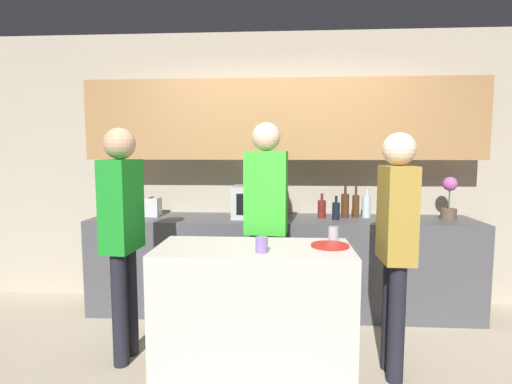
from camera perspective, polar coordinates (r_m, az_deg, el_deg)
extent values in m
cube|color=#B2A893|center=(4.09, 3.67, 3.32)|extent=(6.40, 0.08, 2.70)
cube|color=#A37547|center=(3.90, 3.71, 10.18)|extent=(3.74, 0.32, 0.75)
cube|color=#4C4C51|center=(3.89, 3.58, -10.29)|extent=(3.60, 0.62, 0.90)
cube|color=beige|center=(2.89, -0.33, -16.32)|extent=(1.34, 0.61, 0.88)
cube|color=#B7BABC|center=(3.81, 0.56, -1.39)|extent=(0.52, 0.38, 0.30)
cube|color=black|center=(3.62, -0.40, -1.77)|extent=(0.31, 0.01, 0.19)
cube|color=silver|center=(4.04, -15.39, -2.06)|extent=(0.26, 0.16, 0.18)
cube|color=black|center=(4.04, -16.09, -0.75)|extent=(0.02, 0.11, 0.01)
cube|color=black|center=(4.01, -14.75, -0.77)|extent=(0.02, 0.11, 0.01)
cylinder|color=brown|center=(4.13, 25.78, -2.83)|extent=(0.14, 0.14, 0.10)
cylinder|color=#38662D|center=(4.11, 25.87, -0.89)|extent=(0.01, 0.01, 0.18)
sphere|color=#B25199|center=(4.10, 25.95, 1.05)|extent=(0.13, 0.13, 0.13)
cylinder|color=maroon|center=(3.84, 9.35, -2.42)|extent=(0.08, 0.08, 0.17)
cylinder|color=maroon|center=(3.82, 9.38, -0.70)|extent=(0.03, 0.03, 0.07)
cylinder|color=black|center=(3.76, 11.33, -2.69)|extent=(0.07, 0.07, 0.16)
cylinder|color=black|center=(3.74, 11.36, -1.01)|extent=(0.03, 0.03, 0.06)
cylinder|color=#472814|center=(3.89, 12.57, -1.93)|extent=(0.08, 0.08, 0.23)
cylinder|color=#472814|center=(3.87, 12.62, 0.38)|extent=(0.03, 0.03, 0.09)
cylinder|color=#472814|center=(3.93, 14.03, -1.98)|extent=(0.07, 0.07, 0.21)
cylinder|color=#472814|center=(3.91, 14.08, 0.17)|extent=(0.02, 0.02, 0.08)
cylinder|color=silver|center=(3.95, 15.46, -2.05)|extent=(0.08, 0.08, 0.20)
cylinder|color=silver|center=(3.93, 15.52, 0.00)|extent=(0.03, 0.03, 0.08)
cylinder|color=red|center=(2.79, 10.48, -7.53)|extent=(0.26, 0.26, 0.01)
cylinder|color=#A3B1C5|center=(2.94, 10.95, -5.94)|extent=(0.07, 0.07, 0.11)
cylinder|color=#8B6EBA|center=(2.59, 0.77, -7.55)|extent=(0.08, 0.08, 0.10)
cylinder|color=black|center=(3.24, -17.58, -14.66)|extent=(0.11, 0.11, 0.82)
cylinder|color=black|center=(3.10, -18.91, -15.61)|extent=(0.11, 0.11, 0.82)
cube|color=#1A8B26|center=(2.99, -18.68, -1.83)|extent=(0.22, 0.35, 0.65)
sphere|color=tan|center=(2.97, -18.95, 6.56)|extent=(0.22, 0.22, 0.22)
cylinder|color=black|center=(2.91, 19.38, -17.29)|extent=(0.11, 0.11, 0.80)
cylinder|color=black|center=(3.06, 18.57, -16.14)|extent=(0.11, 0.11, 0.80)
cube|color=#A78434|center=(2.79, 19.45, -2.96)|extent=(0.19, 0.34, 0.63)
sphere|color=beige|center=(2.76, 19.75, 5.80)|extent=(0.22, 0.22, 0.22)
cylinder|color=black|center=(3.41, 2.74, -13.04)|extent=(0.11, 0.11, 0.85)
cylinder|color=black|center=(3.43, 0.02, -12.91)|extent=(0.11, 0.11, 0.85)
cube|color=green|center=(3.25, 1.41, -0.11)|extent=(0.36, 0.22, 0.68)
sphere|color=beige|center=(3.24, 1.43, 7.90)|extent=(0.23, 0.23, 0.23)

